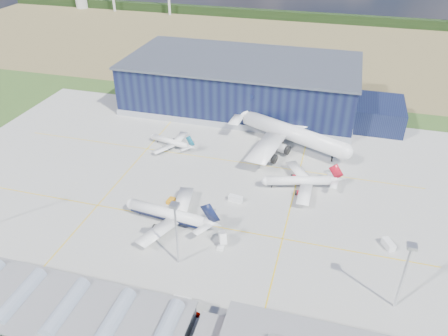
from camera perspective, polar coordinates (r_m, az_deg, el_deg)
ground at (r=166.46m, az=-5.52°, el=-4.57°), size 600.00×600.00×0.00m
apron at (r=174.03m, az=-4.38°, el=-2.69°), size 220.00×160.00×0.08m
farmland at (r=361.52m, az=7.16°, el=15.81°), size 600.00×220.00×0.01m
treeline at (r=437.47m, az=9.03°, el=19.02°), size 600.00×8.00×8.00m
hangar at (r=240.40m, az=2.98°, el=10.64°), size 145.00×62.00×26.10m
glass_concourse at (r=128.11m, az=-18.35°, el=-18.05°), size 78.00×23.00×8.60m
light_mast_center at (r=132.06m, az=-6.32°, el=-7.32°), size 2.60×2.60×23.00m
light_mast_east at (r=127.66m, az=22.67°, el=-11.78°), size 2.60×2.60×23.00m
airliner_navy at (r=154.21m, az=-7.42°, el=-5.25°), size 41.15×40.44×12.18m
airliner_red at (r=173.50m, az=9.74°, el=-1.11°), size 40.46×39.97×10.71m
airliner_widebody at (r=200.11m, az=9.03°, el=5.48°), size 87.69×86.99×21.69m
airliner_regional at (r=202.29m, az=-7.00°, el=3.80°), size 30.51×30.12×8.19m
gse_tug_a at (r=166.77m, az=-6.97°, el=-4.28°), size 2.75×3.92×1.51m
gse_tug_b at (r=134.21m, az=-11.43°, el=-15.81°), size 2.94×3.16×1.14m
gse_van_a at (r=166.00m, az=1.50°, el=-4.03°), size 5.58×3.08×2.31m
gse_van_b at (r=155.66m, az=20.67°, el=-9.30°), size 4.63×5.79×2.42m
gse_van_c at (r=129.25m, az=-5.58°, el=-17.08°), size 5.38×2.62×2.57m
airstair at (r=146.64m, az=-0.18°, el=-9.38°), size 4.17×5.95×3.54m
car_a at (r=127.48m, az=-4.06°, el=-18.33°), size 4.14×2.14×1.35m
car_b at (r=135.28m, az=-14.17°, el=-15.72°), size 4.25×2.70×1.32m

